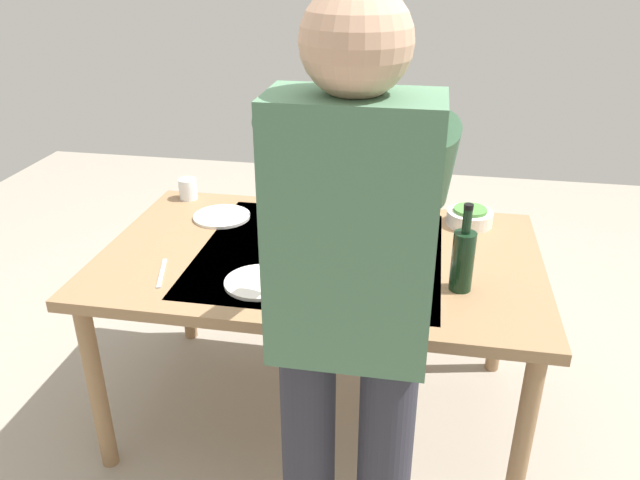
% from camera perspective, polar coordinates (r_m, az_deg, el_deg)
% --- Properties ---
extents(ground_plane, '(6.00, 6.00, 0.00)m').
position_cam_1_polar(ground_plane, '(2.66, -0.00, -15.36)').
color(ground_plane, '#9E9384').
extents(dining_table, '(1.57, 0.97, 0.73)m').
position_cam_1_polar(dining_table, '(2.27, -0.00, -2.69)').
color(dining_table, '#93704C').
rests_on(dining_table, ground_plane).
extents(chair_near, '(0.40, 0.40, 0.91)m').
position_cam_1_polar(chair_near, '(3.09, 4.94, 2.53)').
color(chair_near, brown).
rests_on(chair_near, ground_plane).
extents(person_server, '(0.42, 0.61, 1.69)m').
position_cam_1_polar(person_server, '(1.46, 2.82, -6.81)').
color(person_server, '#2D2D38').
rests_on(person_server, ground_plane).
extents(wine_bottle, '(0.07, 0.07, 0.30)m').
position_cam_1_polar(wine_bottle, '(2.01, 12.99, -1.67)').
color(wine_bottle, black).
rests_on(wine_bottle, dining_table).
extents(wine_glass_left, '(0.07, 0.07, 0.15)m').
position_cam_1_polar(wine_glass_left, '(2.50, -3.98, 4.39)').
color(wine_glass_left, white).
rests_on(wine_glass_left, dining_table).
extents(water_cup_near_left, '(0.07, 0.07, 0.10)m').
position_cam_1_polar(water_cup_near_left, '(2.33, 2.19, 1.33)').
color(water_cup_near_left, silver).
rests_on(water_cup_near_left, dining_table).
extents(water_cup_near_right, '(0.08, 0.08, 0.09)m').
position_cam_1_polar(water_cup_near_right, '(2.76, -12.04, 4.61)').
color(water_cup_near_right, silver).
rests_on(water_cup_near_right, dining_table).
extents(serving_bowl_pasta, '(0.30, 0.30, 0.07)m').
position_cam_1_polar(serving_bowl_pasta, '(2.07, 6.32, -2.73)').
color(serving_bowl_pasta, white).
rests_on(serving_bowl_pasta, dining_table).
extents(side_bowl_salad, '(0.18, 0.18, 0.07)m').
position_cam_1_polar(side_bowl_salad, '(2.52, 13.58, 2.10)').
color(side_bowl_salad, white).
rests_on(side_bowl_salad, dining_table).
extents(dinner_plate_near, '(0.23, 0.23, 0.01)m').
position_cam_1_polar(dinner_plate_near, '(2.55, -9.01, 2.15)').
color(dinner_plate_near, white).
rests_on(dinner_plate_near, dining_table).
extents(dinner_plate_far, '(0.23, 0.23, 0.01)m').
position_cam_1_polar(dinner_plate_far, '(2.05, -5.61, -3.87)').
color(dinner_plate_far, white).
rests_on(dinner_plate_far, dining_table).
extents(table_knife, '(0.07, 0.20, 0.00)m').
position_cam_1_polar(table_knife, '(2.17, -14.32, -2.95)').
color(table_knife, silver).
rests_on(table_knife, dining_table).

